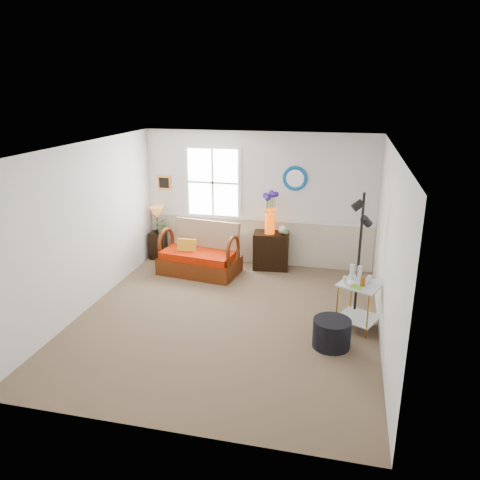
% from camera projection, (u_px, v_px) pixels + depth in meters
% --- Properties ---
extents(floor, '(4.50, 5.00, 0.01)m').
position_uv_depth(floor, '(226.00, 319.00, 7.14)').
color(floor, '#7D654F').
rests_on(floor, ground).
extents(ceiling, '(4.50, 5.00, 0.01)m').
position_uv_depth(ceiling, '(224.00, 147.00, 6.33)').
color(ceiling, white).
rests_on(ceiling, walls).
extents(walls, '(4.51, 5.01, 2.60)m').
position_uv_depth(walls, '(225.00, 239.00, 6.74)').
color(walls, silver).
rests_on(walls, floor).
extents(wainscot, '(4.46, 0.02, 0.90)m').
position_uv_depth(wainscot, '(258.00, 241.00, 9.30)').
color(wainscot, beige).
rests_on(wainscot, walls).
extents(chair_rail, '(4.46, 0.04, 0.06)m').
position_uv_depth(chair_rail, '(258.00, 219.00, 9.14)').
color(chair_rail, white).
rests_on(chair_rail, walls).
extents(window, '(1.14, 0.06, 1.44)m').
position_uv_depth(window, '(213.00, 183.00, 9.12)').
color(window, white).
rests_on(window, walls).
extents(picture, '(0.28, 0.03, 0.28)m').
position_uv_depth(picture, '(164.00, 183.00, 9.37)').
color(picture, orange).
rests_on(picture, walls).
extents(mirror, '(0.47, 0.07, 0.47)m').
position_uv_depth(mirror, '(295.00, 178.00, 8.74)').
color(mirror, '#157AAA').
rests_on(mirror, walls).
extents(loveseat, '(1.55, 1.02, 0.95)m').
position_uv_depth(loveseat, '(199.00, 249.00, 8.79)').
color(loveseat, '#572109').
rests_on(loveseat, floor).
extents(throw_pillow, '(0.35, 0.09, 0.35)m').
position_uv_depth(throw_pillow, '(187.00, 248.00, 8.80)').
color(throw_pillow, '#C56102').
rests_on(throw_pillow, loveseat).
extents(lamp_stand, '(0.34, 0.34, 0.55)m').
position_uv_depth(lamp_stand, '(158.00, 245.00, 9.63)').
color(lamp_stand, black).
rests_on(lamp_stand, floor).
extents(table_lamp, '(0.36, 0.36, 0.54)m').
position_uv_depth(table_lamp, '(157.00, 220.00, 9.46)').
color(table_lamp, orange).
rests_on(table_lamp, lamp_stand).
extents(potted_plant, '(0.36, 0.39, 0.26)m').
position_uv_depth(potted_plant, '(163.00, 227.00, 9.46)').
color(potted_plant, '#49743C').
rests_on(potted_plant, lamp_stand).
extents(cabinet, '(0.71, 0.49, 0.72)m').
position_uv_depth(cabinet, '(271.00, 251.00, 9.06)').
color(cabinet, black).
rests_on(cabinet, floor).
extents(flower_vase, '(0.25, 0.25, 0.81)m').
position_uv_depth(flower_vase, '(270.00, 213.00, 8.79)').
color(flower_vase, '#E94F04').
rests_on(flower_vase, cabinet).
extents(side_table, '(0.73, 0.73, 0.70)m').
position_uv_depth(side_table, '(359.00, 306.00, 6.80)').
color(side_table, '#B78829').
rests_on(side_table, floor).
extents(tabletop_items, '(0.50, 0.50, 0.23)m').
position_uv_depth(tabletop_items, '(358.00, 276.00, 6.67)').
color(tabletop_items, silver).
rests_on(tabletop_items, side_table).
extents(floor_lamp, '(0.37, 0.37, 1.97)m').
position_uv_depth(floor_lamp, '(359.00, 259.00, 6.85)').
color(floor_lamp, black).
rests_on(floor_lamp, floor).
extents(ottoman, '(0.64, 0.64, 0.40)m').
position_uv_depth(ottoman, '(332.00, 333.00, 6.35)').
color(ottoman, black).
rests_on(ottoman, floor).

